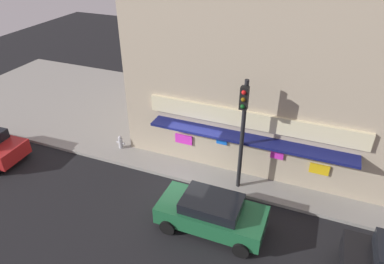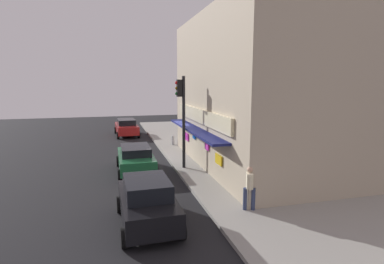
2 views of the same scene
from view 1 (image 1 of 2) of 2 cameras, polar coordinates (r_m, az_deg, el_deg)
ground_plane at (r=16.73m, az=-0.79°, el=-8.36°), size 56.98×56.98×0.00m
sidewalk at (r=20.88m, az=4.93°, el=0.64°), size 37.99×10.83×0.16m
corner_building at (r=19.07m, az=13.38°, el=11.72°), size 12.87×9.87×8.81m
traffic_light at (r=14.47m, az=8.33°, el=1.38°), size 0.32×0.58×5.28m
fire_hydrant at (r=19.07m, az=-11.64°, el=-1.63°), size 0.48×0.24×0.75m
trash_can at (r=17.22m, az=19.01°, el=-6.61°), size 0.53×0.53×0.85m
potted_plant_by_doorway at (r=17.47m, az=5.41°, el=-3.57°), size 0.72×0.72×0.98m
potted_plant_by_window at (r=18.72m, az=-0.35°, el=-1.19°), size 0.57×0.57×0.90m
parked_car_green at (r=14.14m, az=3.21°, el=-13.08°), size 4.26×2.11×1.50m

